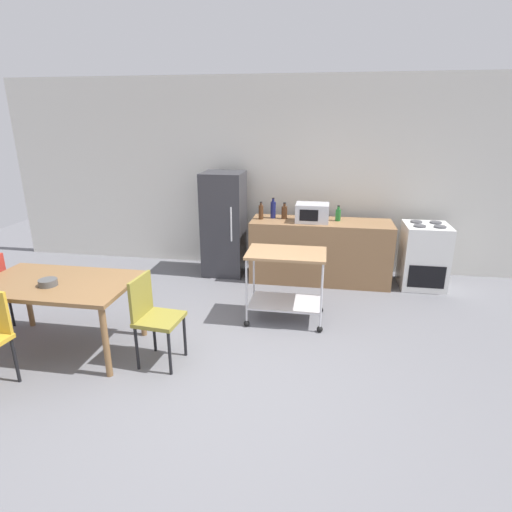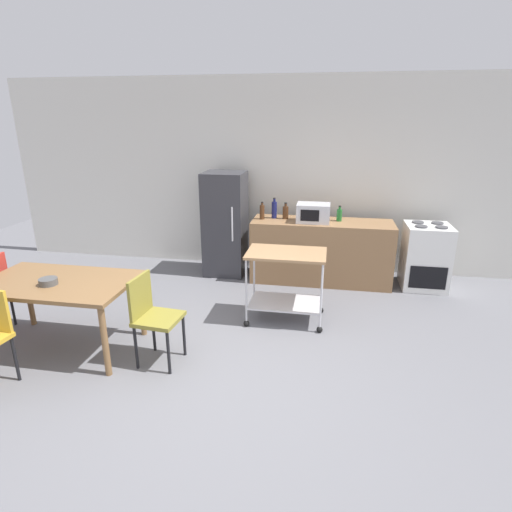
{
  "view_description": "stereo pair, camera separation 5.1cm",
  "coord_description": "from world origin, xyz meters",
  "views": [
    {
      "loc": [
        0.92,
        -3.24,
        2.31
      ],
      "look_at": [
        0.19,
        1.2,
        0.8
      ],
      "focal_mm": 29.15,
      "sensor_mm": 36.0,
      "label": 1
    },
    {
      "loc": [
        0.97,
        -3.23,
        2.31
      ],
      "look_at": [
        0.19,
        1.2,
        0.8
      ],
      "focal_mm": 29.15,
      "sensor_mm": 36.0,
      "label": 2
    }
  ],
  "objects": [
    {
      "name": "chair_olive",
      "position": [
        -0.64,
        0.14,
        0.52
      ],
      "size": [
        0.44,
        0.44,
        0.89
      ],
      "rotation": [
        0.0,
        0.0,
        1.48
      ],
      "color": "olive",
      "rests_on": "ground_plane"
    },
    {
      "name": "bottle_sparkling_water",
      "position": [
        0.03,
        2.59,
        1.01
      ],
      "size": [
        0.07,
        0.07,
        0.25
      ],
      "color": "#4C2D19",
      "rests_on": "kitchen_counter"
    },
    {
      "name": "fruit_bowl",
      "position": [
        -1.69,
        0.12,
        0.78
      ],
      "size": [
        0.18,
        0.18,
        0.06
      ],
      "primitive_type": "cylinder",
      "color": "#4C4C4C",
      "rests_on": "dining_table"
    },
    {
      "name": "kitchen_counter",
      "position": [
        0.9,
        2.6,
        0.45
      ],
      "size": [
        2.0,
        0.64,
        0.9
      ],
      "primitive_type": "cube",
      "color": "olive",
      "rests_on": "ground_plane"
    },
    {
      "name": "refrigerator",
      "position": [
        -0.55,
        2.7,
        0.78
      ],
      "size": [
        0.6,
        0.63,
        1.55
      ],
      "color": "#333338",
      "rests_on": "ground_plane"
    },
    {
      "name": "kitchen_cart",
      "position": [
        0.53,
        1.25,
        0.57
      ],
      "size": [
        0.91,
        0.57,
        0.85
      ],
      "color": "#A37A51",
      "rests_on": "ground_plane"
    },
    {
      "name": "bottle_sesame_oil",
      "position": [
        0.2,
        2.68,
        1.03
      ],
      "size": [
        0.08,
        0.08,
        0.3
      ],
      "color": "navy",
      "rests_on": "kitchen_counter"
    },
    {
      "name": "stove_oven",
      "position": [
        2.35,
        2.62,
        0.45
      ],
      "size": [
        0.6,
        0.61,
        0.92
      ],
      "color": "white",
      "rests_on": "ground_plane"
    },
    {
      "name": "bottle_vinegar",
      "position": [
        0.36,
        2.67,
        1.0
      ],
      "size": [
        0.08,
        0.08,
        0.24
      ],
      "color": "#4C2D19",
      "rests_on": "kitchen_counter"
    },
    {
      "name": "dining_table",
      "position": [
        -1.67,
        0.23,
        0.67
      ],
      "size": [
        1.5,
        0.9,
        0.75
      ],
      "color": "brown",
      "rests_on": "ground_plane"
    },
    {
      "name": "ground_plane",
      "position": [
        0.0,
        0.0,
        0.0
      ],
      "size": [
        12.0,
        12.0,
        0.0
      ],
      "primitive_type": "plane",
      "color": "slate"
    },
    {
      "name": "back_wall",
      "position": [
        0.0,
        3.2,
        1.45
      ],
      "size": [
        8.4,
        0.12,
        2.9
      ],
      "primitive_type": "cube",
      "color": "silver",
      "rests_on": "ground_plane"
    },
    {
      "name": "bottle_soy_sauce",
      "position": [
        1.13,
        2.66,
        0.99
      ],
      "size": [
        0.08,
        0.08,
        0.22
      ],
      "color": "#1E6628",
      "rests_on": "kitchen_counter"
    },
    {
      "name": "microwave",
      "position": [
        0.77,
        2.54,
        1.03
      ],
      "size": [
        0.46,
        0.35,
        0.26
      ],
      "color": "silver",
      "rests_on": "kitchen_counter"
    }
  ]
}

